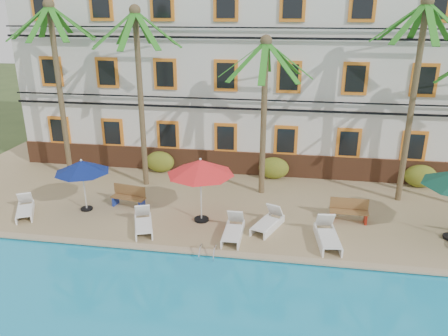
% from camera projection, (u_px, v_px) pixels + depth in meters
% --- Properties ---
extents(ground, '(100.00, 100.00, 0.00)m').
position_uv_depth(ground, '(236.00, 248.00, 16.02)').
color(ground, '#384C23').
rests_on(ground, ground).
extents(pool_deck, '(30.00, 12.00, 0.25)m').
position_uv_depth(pool_deck, '(251.00, 192.00, 20.61)').
color(pool_deck, tan).
rests_on(pool_deck, ground).
extents(pool_coping, '(30.00, 0.35, 0.06)m').
position_uv_depth(pool_coping, '(233.00, 255.00, 15.09)').
color(pool_coping, tan).
rests_on(pool_coping, pool_deck).
extents(hotel_building, '(25.40, 6.44, 10.22)m').
position_uv_depth(hotel_building, '(262.00, 66.00, 23.41)').
color(hotel_building, silver).
rests_on(hotel_building, pool_deck).
extents(palm_a, '(4.00, 4.00, 8.44)m').
position_uv_depth(palm_a, '(57.00, 69.00, 20.37)').
color(palm_a, brown).
rests_on(palm_a, pool_deck).
extents(palm_b, '(4.00, 4.00, 8.20)m').
position_uv_depth(palm_b, '(139.00, 75.00, 19.41)').
color(palm_b, brown).
rests_on(palm_b, pool_deck).
extents(palm_c, '(4.00, 4.00, 7.03)m').
position_uv_depth(palm_c, '(264.00, 95.00, 18.69)').
color(palm_c, brown).
rests_on(palm_c, pool_deck).
extents(palm_d, '(4.00, 4.00, 8.54)m').
position_uv_depth(palm_d, '(416.00, 77.00, 17.61)').
color(palm_d, brown).
rests_on(palm_d, pool_deck).
extents(shrub_left, '(1.50, 0.90, 1.10)m').
position_uv_depth(shrub_left, '(160.00, 162.00, 22.59)').
color(shrub_left, '#225C1A').
rests_on(shrub_left, pool_deck).
extents(shrub_mid, '(1.50, 0.90, 1.10)m').
position_uv_depth(shrub_mid, '(274.00, 168.00, 21.71)').
color(shrub_mid, '#225C1A').
rests_on(shrub_mid, pool_deck).
extents(shrub_right, '(1.50, 0.90, 1.10)m').
position_uv_depth(shrub_right, '(420.00, 176.00, 20.67)').
color(shrub_right, '#225C1A').
rests_on(shrub_right, pool_deck).
extents(umbrella_blue, '(2.26, 2.26, 2.27)m').
position_uv_depth(umbrella_blue, '(82.00, 167.00, 17.87)').
color(umbrella_blue, black).
rests_on(umbrella_blue, pool_deck).
extents(umbrella_red, '(2.66, 2.66, 2.66)m').
position_uv_depth(umbrella_red, '(200.00, 167.00, 16.80)').
color(umbrella_red, black).
rests_on(umbrella_red, pool_deck).
extents(lounger_a, '(1.37, 1.81, 0.82)m').
position_uv_depth(lounger_a, '(25.00, 209.00, 17.99)').
color(lounger_a, white).
rests_on(lounger_a, pool_deck).
extents(lounger_b, '(1.24, 1.91, 0.85)m').
position_uv_depth(lounger_b, '(143.00, 223.00, 16.78)').
color(lounger_b, white).
rests_on(lounger_b, pool_deck).
extents(lounger_c, '(0.67, 1.85, 0.87)m').
position_uv_depth(lounger_c, '(233.00, 230.00, 16.23)').
color(lounger_c, white).
rests_on(lounger_c, pool_deck).
extents(lounger_d, '(1.28, 1.92, 0.85)m').
position_uv_depth(lounger_d, '(268.00, 222.00, 16.86)').
color(lounger_d, white).
rests_on(lounger_d, pool_deck).
extents(lounger_e, '(0.94, 2.07, 0.94)m').
position_uv_depth(lounger_e, '(327.00, 235.00, 15.81)').
color(lounger_e, white).
rests_on(lounger_e, pool_deck).
extents(bench_left, '(1.56, 0.74, 0.93)m').
position_uv_depth(bench_left, '(129.00, 196.00, 18.69)').
color(bench_left, olive).
rests_on(bench_left, pool_deck).
extents(bench_right, '(1.51, 0.52, 0.93)m').
position_uv_depth(bench_right, '(349.00, 210.00, 17.40)').
color(bench_right, olive).
rests_on(bench_right, pool_deck).
extents(pool_ladder, '(0.54, 0.74, 0.74)m').
position_uv_depth(pool_ladder, '(208.00, 255.00, 15.14)').
color(pool_ladder, silver).
rests_on(pool_ladder, ground).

